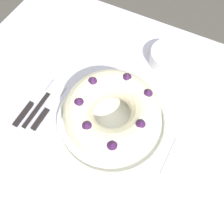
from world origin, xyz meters
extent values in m
plane|color=#4C4742|center=(0.00, 0.00, 0.00)|extent=(8.00, 8.00, 0.00)
cube|color=silver|center=(0.00, 0.00, 0.72)|extent=(1.16, 0.98, 0.03)
cylinder|color=brown|center=(-0.51, 0.42, 0.35)|extent=(0.06, 0.06, 0.71)
cylinder|color=white|center=(0.02, 0.01, 0.75)|extent=(0.33, 0.33, 0.01)
torus|color=white|center=(0.02, 0.01, 0.76)|extent=(0.34, 0.34, 0.01)
torus|color=beige|center=(0.02, 0.01, 0.81)|extent=(0.28, 0.28, 0.09)
cone|color=#3D1947|center=(0.11, -0.01, 0.86)|extent=(0.04, 0.04, 0.01)
cone|color=#3D1947|center=(0.09, 0.09, 0.86)|extent=(0.04, 0.04, 0.01)
cone|color=#3D1947|center=(0.02, 0.11, 0.86)|extent=(0.03, 0.03, 0.01)
cone|color=#3D1947|center=(-0.06, 0.05, 0.86)|extent=(0.04, 0.04, 0.01)
cone|color=#3D1947|center=(-0.06, -0.03, 0.86)|extent=(0.04, 0.04, 0.01)
cone|color=#3D1947|center=(-0.01, -0.08, 0.86)|extent=(0.04, 0.04, 0.01)
cone|color=#3D1947|center=(0.07, -0.09, 0.86)|extent=(0.04, 0.04, 0.01)
cube|color=black|center=(-0.22, -0.07, 0.74)|extent=(0.01, 0.14, 0.01)
cube|color=silver|center=(-0.22, 0.03, 0.74)|extent=(0.02, 0.05, 0.01)
cube|color=black|center=(-0.24, -0.10, 0.74)|extent=(0.02, 0.09, 0.01)
cube|color=silver|center=(-0.24, 0.00, 0.74)|extent=(0.02, 0.12, 0.00)
cube|color=black|center=(-0.19, -0.09, 0.74)|extent=(0.02, 0.08, 0.01)
cube|color=silver|center=(-0.19, 0.00, 0.74)|extent=(0.02, 0.10, 0.00)
cylinder|color=white|center=(0.09, 0.31, 0.76)|extent=(0.13, 0.13, 0.05)
cube|color=white|center=(0.31, -0.02, 0.74)|extent=(0.18, 0.13, 0.00)
camera|label=1|loc=(0.15, -0.24, 1.38)|focal=35.00mm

